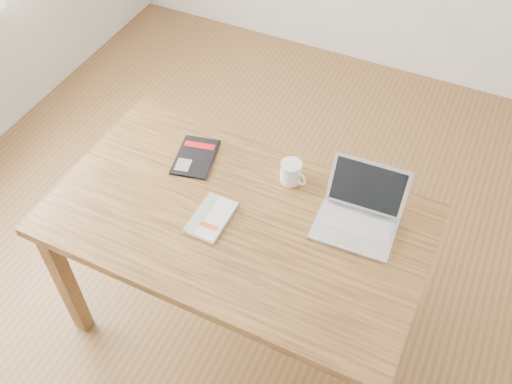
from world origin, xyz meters
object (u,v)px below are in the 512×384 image
at_px(black_guidebook, 195,157).
at_px(laptop, 359,214).
at_px(white_guidebook, 211,218).
at_px(desk, 237,232).
at_px(coffee_mug, 292,172).

distance_m(black_guidebook, laptop, 0.69).
relative_size(white_guidebook, black_guidebook, 0.81).
bearing_deg(black_guidebook, white_guidebook, -62.80).
bearing_deg(desk, black_guidebook, 145.25).
relative_size(laptop, coffee_mug, 2.57).
bearing_deg(black_guidebook, desk, -47.72).
distance_m(laptop, coffee_mug, 0.31).
bearing_deg(white_guidebook, desk, 31.45).
distance_m(white_guidebook, laptop, 0.53).
relative_size(desk, laptop, 4.70).
height_order(white_guidebook, coffee_mug, coffee_mug).
bearing_deg(black_guidebook, coffee_mug, -5.00).
distance_m(desk, white_guidebook, 0.13).
bearing_deg(coffee_mug, laptop, 5.67).
bearing_deg(white_guidebook, laptop, 24.62).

